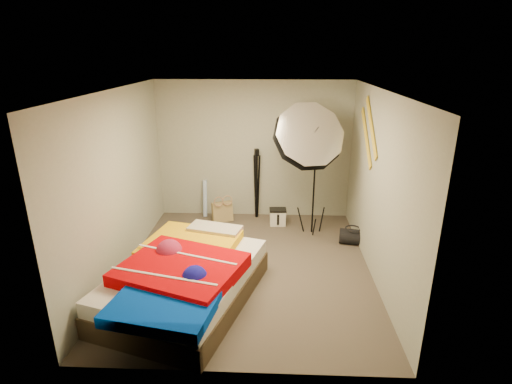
# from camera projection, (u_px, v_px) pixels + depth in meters

# --- Properties ---
(floor) EXTENTS (4.00, 4.00, 0.00)m
(floor) POSITION_uv_depth(u_px,v_px,m) (247.00, 267.00, 5.78)
(floor) COLOR brown
(floor) RESTS_ON ground
(ceiling) EXTENTS (4.00, 4.00, 0.00)m
(ceiling) POSITION_uv_depth(u_px,v_px,m) (246.00, 90.00, 4.94)
(ceiling) COLOR silver
(ceiling) RESTS_ON wall_back
(wall_back) EXTENTS (3.50, 0.00, 3.50)m
(wall_back) POSITION_uv_depth(u_px,v_px,m) (254.00, 151.00, 7.24)
(wall_back) COLOR #A1A493
(wall_back) RESTS_ON floor
(wall_front) EXTENTS (3.50, 0.00, 3.50)m
(wall_front) POSITION_uv_depth(u_px,v_px,m) (232.00, 259.00, 3.48)
(wall_front) COLOR #A1A493
(wall_front) RESTS_ON floor
(wall_left) EXTENTS (0.00, 4.00, 4.00)m
(wall_left) POSITION_uv_depth(u_px,v_px,m) (119.00, 184.00, 5.43)
(wall_left) COLOR #A1A493
(wall_left) RESTS_ON floor
(wall_right) EXTENTS (0.00, 4.00, 4.00)m
(wall_right) POSITION_uv_depth(u_px,v_px,m) (378.00, 188.00, 5.29)
(wall_right) COLOR #A1A493
(wall_right) RESTS_ON floor
(tote_bag) EXTENTS (0.40, 0.30, 0.38)m
(tote_bag) POSITION_uv_depth(u_px,v_px,m) (222.00, 212.00, 7.28)
(tote_bag) COLOR tan
(tote_bag) RESTS_ON floor
(wrapping_roll) EXTENTS (0.08, 0.20, 0.69)m
(wrapping_roll) POSITION_uv_depth(u_px,v_px,m) (205.00, 198.00, 7.49)
(wrapping_roll) COLOR #5E8EE2
(wrapping_roll) RESTS_ON floor
(camera_case) EXTENTS (0.29, 0.21, 0.28)m
(camera_case) POSITION_uv_depth(u_px,v_px,m) (278.00, 217.00, 7.16)
(camera_case) COLOR white
(camera_case) RESTS_ON floor
(duffel_bag) EXTENTS (0.44, 0.32, 0.25)m
(duffel_bag) POSITION_uv_depth(u_px,v_px,m) (352.00, 237.00, 6.45)
(duffel_bag) COLOR black
(duffel_bag) RESTS_ON floor
(wall_stripe_upper) EXTENTS (0.02, 0.91, 0.78)m
(wall_stripe_upper) POSITION_uv_depth(u_px,v_px,m) (371.00, 127.00, 5.62)
(wall_stripe_upper) COLOR gold
(wall_stripe_upper) RESTS_ON wall_right
(wall_stripe_lower) EXTENTS (0.02, 0.91, 0.78)m
(wall_stripe_lower) POSITION_uv_depth(u_px,v_px,m) (366.00, 137.00, 5.92)
(wall_stripe_lower) COLOR gold
(wall_stripe_lower) RESTS_ON wall_right
(bed) EXTENTS (2.02, 2.55, 0.62)m
(bed) POSITION_uv_depth(u_px,v_px,m) (185.00, 278.00, 4.92)
(bed) COLOR #433323
(bed) RESTS_ON floor
(photo_umbrella) EXTENTS (1.30, 0.97, 2.35)m
(photo_umbrella) POSITION_uv_depth(u_px,v_px,m) (307.00, 138.00, 6.19)
(photo_umbrella) COLOR black
(photo_umbrella) RESTS_ON floor
(camera_tripod) EXTENTS (0.09, 0.09, 1.31)m
(camera_tripod) POSITION_uv_depth(u_px,v_px,m) (257.00, 179.00, 7.29)
(camera_tripod) COLOR black
(camera_tripod) RESTS_ON floor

